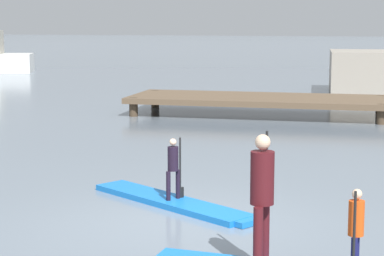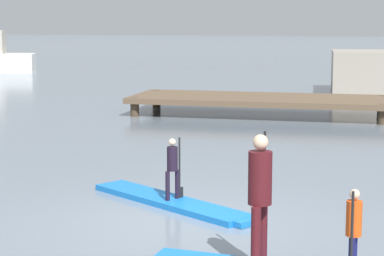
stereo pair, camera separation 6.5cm
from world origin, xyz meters
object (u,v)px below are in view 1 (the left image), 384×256
(paddler_child_solo, at_px, (174,166))
(paddler_child_front, at_px, (356,228))
(paddler_adult, at_px, (262,191))
(paddleboard_near, at_px, (173,202))

(paddler_child_solo, height_order, paddler_child_front, paddler_child_front)
(paddler_adult, bearing_deg, paddler_child_front, -6.56)
(paddleboard_near, bearing_deg, paddler_child_front, -45.71)
(paddler_child_solo, relative_size, paddler_adult, 0.63)
(paddler_child_solo, relative_size, paddler_child_front, 0.97)
(paddler_child_front, bearing_deg, paddler_adult, 173.44)
(paddler_adult, height_order, paddler_child_front, paddler_adult)
(paddler_child_front, bearing_deg, paddleboard_near, 134.29)
(paddler_adult, relative_size, paddler_child_front, 1.54)
(paddleboard_near, relative_size, paddler_adult, 1.98)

